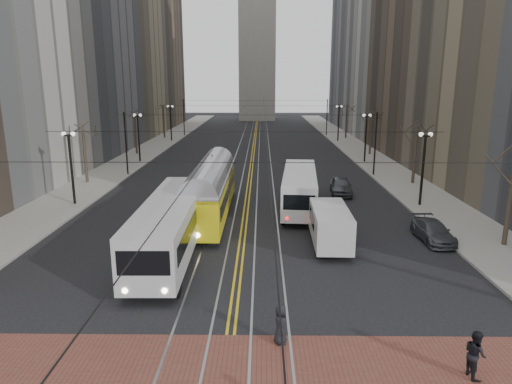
{
  "coord_description": "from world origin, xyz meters",
  "views": [
    {
      "loc": [
        1.2,
        -16.91,
        9.61
      ],
      "look_at": [
        0.85,
        10.33,
        3.0
      ],
      "focal_mm": 32.0,
      "sensor_mm": 36.0,
      "label": 1
    }
  ],
  "objects_px": {
    "transit_bus": "(171,228)",
    "sedan_grey": "(341,186)",
    "streetcar": "(211,195)",
    "pedestrian_c": "(475,354)",
    "pedestrian_a": "(281,324)",
    "rear_bus": "(299,190)",
    "sedan_parked": "(433,231)",
    "cargo_van": "(330,228)"
  },
  "relations": [
    {
      "from": "cargo_van",
      "to": "sedan_grey",
      "type": "height_order",
      "value": "cargo_van"
    },
    {
      "from": "rear_bus",
      "to": "sedan_grey",
      "type": "relative_size",
      "value": 2.54
    },
    {
      "from": "streetcar",
      "to": "rear_bus",
      "type": "relative_size",
      "value": 1.23
    },
    {
      "from": "rear_bus",
      "to": "sedan_grey",
      "type": "distance_m",
      "value": 6.17
    },
    {
      "from": "rear_bus",
      "to": "pedestrian_a",
      "type": "relative_size",
      "value": 7.23
    },
    {
      "from": "rear_bus",
      "to": "pedestrian_a",
      "type": "xyz_separation_m",
      "value": [
        -2.2,
        -18.86,
        -0.67
      ]
    },
    {
      "from": "transit_bus",
      "to": "pedestrian_a",
      "type": "height_order",
      "value": "transit_bus"
    },
    {
      "from": "sedan_grey",
      "to": "pedestrian_a",
      "type": "relative_size",
      "value": 2.85
    },
    {
      "from": "streetcar",
      "to": "rear_bus",
      "type": "xyz_separation_m",
      "value": [
        6.62,
        2.25,
        -0.16
      ]
    },
    {
      "from": "transit_bus",
      "to": "pedestrian_a",
      "type": "relative_size",
      "value": 8.29
    },
    {
      "from": "streetcar",
      "to": "rear_bus",
      "type": "distance_m",
      "value": 7.0
    },
    {
      "from": "streetcar",
      "to": "sedan_grey",
      "type": "relative_size",
      "value": 3.12
    },
    {
      "from": "transit_bus",
      "to": "streetcar",
      "type": "relative_size",
      "value": 0.93
    },
    {
      "from": "cargo_van",
      "to": "pedestrian_a",
      "type": "bearing_deg",
      "value": -106.75
    },
    {
      "from": "cargo_van",
      "to": "sedan_parked",
      "type": "relative_size",
      "value": 1.26
    },
    {
      "from": "transit_bus",
      "to": "sedan_grey",
      "type": "xyz_separation_m",
      "value": [
        12.04,
        14.57,
        -0.85
      ]
    },
    {
      "from": "rear_bus",
      "to": "pedestrian_c",
      "type": "bearing_deg",
      "value": -73.76
    },
    {
      "from": "streetcar",
      "to": "pedestrian_c",
      "type": "xyz_separation_m",
      "value": [
        10.8,
        -18.53,
        -0.77
      ]
    },
    {
      "from": "rear_bus",
      "to": "sedan_parked",
      "type": "distance_m",
      "value": 10.67
    },
    {
      "from": "rear_bus",
      "to": "cargo_van",
      "type": "height_order",
      "value": "rear_bus"
    },
    {
      "from": "pedestrian_a",
      "to": "pedestrian_c",
      "type": "bearing_deg",
      "value": -109.13
    },
    {
      "from": "rear_bus",
      "to": "cargo_van",
      "type": "xyz_separation_m",
      "value": [
        1.14,
        -8.51,
        -0.27
      ]
    },
    {
      "from": "sedan_parked",
      "to": "cargo_van",
      "type": "bearing_deg",
      "value": -172.26
    },
    {
      "from": "rear_bus",
      "to": "sedan_parked",
      "type": "relative_size",
      "value": 2.63
    },
    {
      "from": "transit_bus",
      "to": "rear_bus",
      "type": "distance_m",
      "value": 12.77
    },
    {
      "from": "sedan_grey",
      "to": "rear_bus",
      "type": "bearing_deg",
      "value": -125.39
    },
    {
      "from": "streetcar",
      "to": "sedan_parked",
      "type": "xyz_separation_m",
      "value": [
        14.3,
        -5.11,
        -1.0
      ]
    },
    {
      "from": "streetcar",
      "to": "pedestrian_a",
      "type": "distance_m",
      "value": 17.21
    },
    {
      "from": "rear_bus",
      "to": "cargo_van",
      "type": "bearing_deg",
      "value": -77.5
    },
    {
      "from": "transit_bus",
      "to": "sedan_parked",
      "type": "height_order",
      "value": "transit_bus"
    },
    {
      "from": "streetcar",
      "to": "sedan_grey",
      "type": "bearing_deg",
      "value": 33.21
    },
    {
      "from": "sedan_parked",
      "to": "pedestrian_a",
      "type": "distance_m",
      "value": 15.16
    },
    {
      "from": "sedan_parked",
      "to": "pedestrian_a",
      "type": "xyz_separation_m",
      "value": [
        -9.88,
        -11.5,
        0.17
      ]
    },
    {
      "from": "transit_bus",
      "to": "sedan_parked",
      "type": "xyz_separation_m",
      "value": [
        15.7,
        2.57,
        -0.98
      ]
    },
    {
      "from": "sedan_grey",
      "to": "pedestrian_c",
      "type": "xyz_separation_m",
      "value": [
        0.16,
        -25.42,
        0.09
      ]
    },
    {
      "from": "sedan_grey",
      "to": "sedan_parked",
      "type": "distance_m",
      "value": 12.55
    },
    {
      "from": "cargo_van",
      "to": "sedan_parked",
      "type": "bearing_deg",
      "value": 11.1
    },
    {
      "from": "pedestrian_c",
      "to": "sedan_parked",
      "type": "bearing_deg",
      "value": -21.1
    },
    {
      "from": "sedan_parked",
      "to": "rear_bus",
      "type": "bearing_deg",
      "value": 133.96
    },
    {
      "from": "sedan_parked",
      "to": "pedestrian_a",
      "type": "relative_size",
      "value": 2.75
    },
    {
      "from": "pedestrian_c",
      "to": "pedestrian_a",
      "type": "bearing_deg",
      "value": 66.76
    },
    {
      "from": "cargo_van",
      "to": "sedan_grey",
      "type": "bearing_deg",
      "value": 78.79
    }
  ]
}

